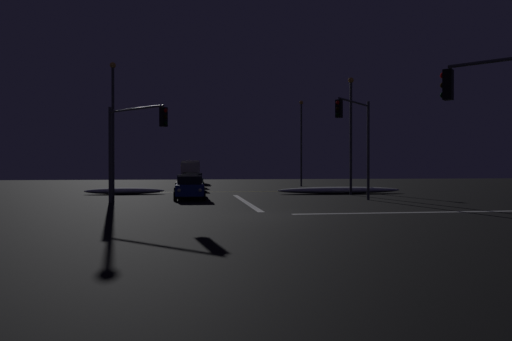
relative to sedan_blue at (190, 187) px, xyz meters
name	(u,v)px	position (x,y,z in m)	size (l,w,h in m)	color
ground	(265,216)	(3.43, -10.40, -0.85)	(120.00, 120.00, 0.10)	black
stop_line_north	(245,202)	(3.43, -2.59, -0.80)	(0.35, 13.34, 0.01)	white
centre_line_ns	(230,192)	(3.43, 9.01, -0.80)	(22.00, 0.15, 0.01)	yellow
crosswalk_bar_east	(429,212)	(11.34, -10.40, -0.80)	(13.34, 0.40, 0.01)	white
snow_bank_left_curb	(125,191)	(-5.18, 6.48, -0.54)	(6.23, 1.50, 0.52)	white
snow_bank_right_curb	(340,190)	(12.04, 4.82, -0.52)	(10.33, 1.50, 0.56)	white
sedan_blue	(190,187)	(0.00, 0.00, 0.00)	(2.02, 4.33, 1.57)	navy
sedan_black	(188,184)	(-0.18, 5.24, 0.00)	(2.02, 4.33, 1.57)	black
sedan_gray	(192,182)	(0.16, 11.09, 0.00)	(2.02, 4.33, 1.57)	slate
sedan_green	(194,180)	(0.37, 17.22, 0.00)	(2.02, 4.33, 1.57)	#14512D
sedan_orange	(190,179)	(-0.15, 23.65, 0.00)	(2.02, 4.33, 1.57)	#C66014
box_truck	(190,171)	(-0.07, 31.48, 0.91)	(2.68, 8.28, 3.08)	beige
traffic_signal_nw	(132,134)	(-3.26, -3.70, 3.26)	(3.72, 3.72, 5.80)	#4C4C51
traffic_signal_ne	(357,130)	(10.37, -3.46, 3.67)	(3.34, 3.34, 6.48)	#4C4C51
streetlamp_left_near	(113,120)	(-5.48, 3.01, 4.75)	(0.44, 0.44, 9.71)	#424247
streetlamp_right_near	(351,127)	(12.34, 3.01, 4.45)	(0.44, 0.44, 9.11)	#424247
streetlamp_right_far	(301,137)	(12.34, 19.01, 4.74)	(0.44, 0.44, 9.68)	#424247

